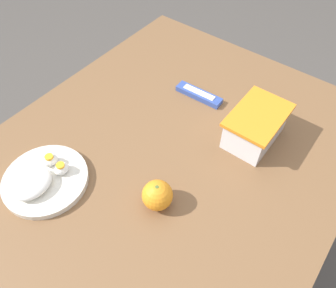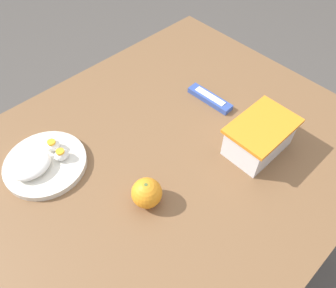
{
  "view_description": "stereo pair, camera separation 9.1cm",
  "coord_description": "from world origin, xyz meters",
  "px_view_note": "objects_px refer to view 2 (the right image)",
  "views": [
    {
      "loc": [
        0.43,
        0.35,
        1.48
      ],
      "look_at": [
        -0.03,
        -0.0,
        0.77
      ],
      "focal_mm": 35.0,
      "sensor_mm": 36.0,
      "label": 1
    },
    {
      "loc": [
        0.37,
        0.42,
        1.48
      ],
      "look_at": [
        -0.03,
        -0.0,
        0.77
      ],
      "focal_mm": 35.0,
      "sensor_mm": 36.0,
      "label": 2
    }
  ],
  "objects_px": {
    "food_container": "(259,138)",
    "candy_bar": "(210,98)",
    "orange_fruit": "(147,193)",
    "rice_plate": "(43,163)"
  },
  "relations": [
    {
      "from": "rice_plate",
      "to": "candy_bar",
      "type": "bearing_deg",
      "value": 165.65
    },
    {
      "from": "rice_plate",
      "to": "candy_bar",
      "type": "relative_size",
      "value": 1.4
    },
    {
      "from": "candy_bar",
      "to": "food_container",
      "type": "bearing_deg",
      "value": 76.77
    },
    {
      "from": "rice_plate",
      "to": "candy_bar",
      "type": "distance_m",
      "value": 0.54
    },
    {
      "from": "rice_plate",
      "to": "candy_bar",
      "type": "height_order",
      "value": "rice_plate"
    },
    {
      "from": "food_container",
      "to": "candy_bar",
      "type": "distance_m",
      "value": 0.23
    },
    {
      "from": "orange_fruit",
      "to": "candy_bar",
      "type": "xyz_separation_m",
      "value": [
        -0.39,
        -0.14,
        -0.03
      ]
    },
    {
      "from": "candy_bar",
      "to": "rice_plate",
      "type": "bearing_deg",
      "value": -14.35
    },
    {
      "from": "food_container",
      "to": "candy_bar",
      "type": "xyz_separation_m",
      "value": [
        -0.05,
        -0.22,
        -0.04
      ]
    },
    {
      "from": "orange_fruit",
      "to": "candy_bar",
      "type": "relative_size",
      "value": 0.48
    }
  ]
}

